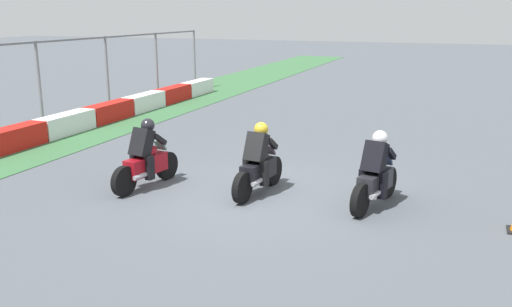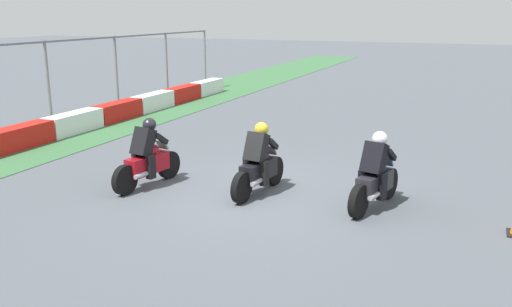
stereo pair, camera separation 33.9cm
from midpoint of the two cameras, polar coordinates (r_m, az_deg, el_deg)
ground_plane at (r=11.57m, az=-0.78°, el=-4.34°), size 120.00×120.00×0.00m
rider_lane_a at (r=10.97m, az=11.40°, el=-2.29°), size 2.02×0.64×1.51m
rider_lane_b at (r=11.52m, az=-0.58°, el=-1.18°), size 2.04×0.58×1.51m
rider_lane_c at (r=12.19m, az=-12.12°, el=-0.62°), size 2.04×0.60×1.51m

